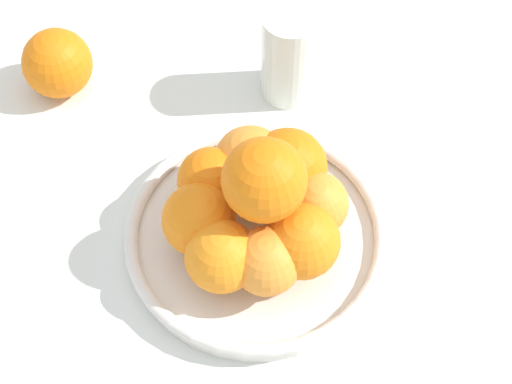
% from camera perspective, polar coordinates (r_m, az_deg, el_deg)
% --- Properties ---
extents(ground_plane, '(4.00, 4.00, 0.00)m').
position_cam_1_polar(ground_plane, '(0.87, 0.00, -3.48)').
color(ground_plane, silver).
extents(fruit_bowl, '(0.26, 0.26, 0.03)m').
position_cam_1_polar(fruit_bowl, '(0.86, 0.00, -3.00)').
color(fruit_bowl, silver).
rests_on(fruit_bowl, ground_plane).
extents(orange_pile, '(0.18, 0.19, 0.14)m').
position_cam_1_polar(orange_pile, '(0.81, 0.15, -0.79)').
color(orange_pile, orange).
rests_on(orange_pile, fruit_bowl).
extents(stray_orange, '(0.08, 0.08, 0.08)m').
position_cam_1_polar(stray_orange, '(0.99, -13.11, 8.36)').
color(stray_orange, orange).
rests_on(stray_orange, ground_plane).
extents(drinking_glass, '(0.06, 0.06, 0.12)m').
position_cam_1_polar(drinking_glass, '(0.95, 2.23, 9.11)').
color(drinking_glass, silver).
rests_on(drinking_glass, ground_plane).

